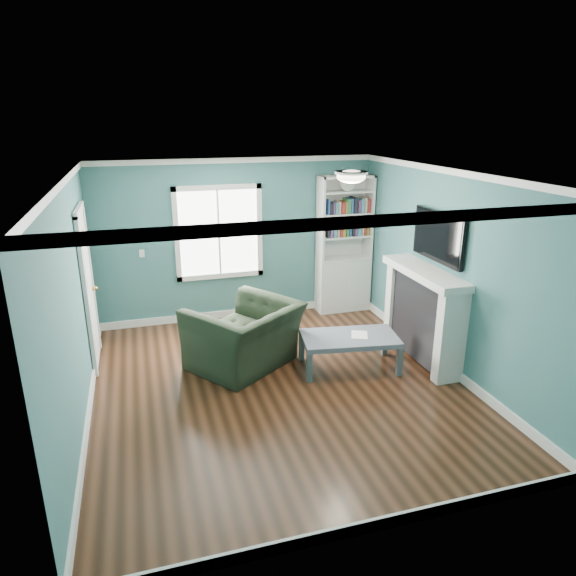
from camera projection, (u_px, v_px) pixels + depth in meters
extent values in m
plane|color=black|center=(280.00, 386.00, 6.41)|extent=(5.00, 5.00, 0.00)
plane|color=#396E71|center=(238.00, 240.00, 8.26)|extent=(4.50, 0.00, 4.50)
plane|color=#396E71|center=(372.00, 393.00, 3.72)|extent=(4.50, 0.00, 4.50)
plane|color=#396E71|center=(73.00, 307.00, 5.39)|extent=(0.00, 5.00, 5.00)
plane|color=#396E71|center=(447.00, 272.00, 6.60)|extent=(0.00, 5.00, 5.00)
plane|color=white|center=(279.00, 175.00, 5.58)|extent=(5.00, 5.00, 0.00)
cube|color=white|center=(240.00, 312.00, 8.65)|extent=(4.50, 0.03, 0.12)
cube|color=white|center=(363.00, 527.00, 4.13)|extent=(4.50, 0.03, 0.12)
cube|color=white|center=(89.00, 410.00, 5.79)|extent=(0.03, 5.00, 0.12)
cube|color=white|center=(437.00, 359.00, 6.99)|extent=(0.03, 5.00, 0.12)
cube|color=white|center=(235.00, 160.00, 7.84)|extent=(4.50, 0.04, 0.08)
cube|color=white|center=(381.00, 221.00, 3.34)|extent=(4.50, 0.04, 0.08)
cube|color=white|center=(58.00, 186.00, 4.99)|extent=(0.04, 5.00, 0.08)
cube|color=white|center=(456.00, 172.00, 6.19)|extent=(0.04, 5.00, 0.08)
cube|color=white|center=(219.00, 232.00, 8.13)|extent=(1.24, 0.01, 1.34)
cube|color=white|center=(177.00, 235.00, 7.94)|extent=(0.08, 0.06, 1.50)
cube|color=white|center=(259.00, 230.00, 8.30)|extent=(0.08, 0.06, 1.50)
cube|color=white|center=(221.00, 275.00, 8.34)|extent=(1.40, 0.06, 0.08)
cube|color=white|center=(217.00, 187.00, 7.89)|extent=(1.40, 0.06, 0.08)
cube|color=white|center=(219.00, 233.00, 8.12)|extent=(1.24, 0.03, 0.03)
cube|color=white|center=(219.00, 233.00, 8.12)|extent=(0.03, 0.03, 1.34)
cube|color=silver|center=(343.00, 284.00, 8.83)|extent=(0.90, 0.35, 0.90)
cube|color=silver|center=(320.00, 220.00, 8.34)|extent=(0.04, 0.35, 1.40)
cube|color=silver|center=(369.00, 217.00, 8.58)|extent=(0.04, 0.35, 1.40)
cube|color=silver|center=(341.00, 217.00, 8.61)|extent=(0.90, 0.02, 1.40)
cube|color=silver|center=(346.00, 176.00, 8.24)|extent=(0.90, 0.35, 0.04)
cube|color=silver|center=(344.00, 258.00, 8.68)|extent=(0.84, 0.33, 0.03)
cube|color=silver|center=(344.00, 236.00, 8.56)|extent=(0.84, 0.33, 0.03)
cube|color=silver|center=(345.00, 214.00, 8.43)|extent=(0.84, 0.33, 0.03)
cube|color=silver|center=(346.00, 192.00, 8.32)|extent=(0.84, 0.33, 0.03)
cube|color=black|center=(345.00, 229.00, 8.50)|extent=(0.70, 0.25, 0.22)
cube|color=#593366|center=(346.00, 206.00, 8.38)|extent=(0.70, 0.25, 0.22)
cylinder|color=beige|center=(347.00, 183.00, 8.23)|extent=(0.26, 0.06, 0.26)
cube|color=black|center=(424.00, 318.00, 6.96)|extent=(0.30, 1.20, 1.10)
cube|color=black|center=(421.00, 332.00, 7.02)|extent=(0.22, 0.65, 0.70)
cube|color=silver|center=(451.00, 338.00, 6.35)|extent=(0.36, 0.16, 1.20)
cube|color=silver|center=(399.00, 302.00, 7.57)|extent=(0.36, 0.16, 1.20)
cube|color=silver|center=(425.00, 273.00, 6.74)|extent=(0.44, 1.58, 0.10)
cube|color=black|center=(439.00, 236.00, 6.63)|extent=(0.06, 1.10, 0.65)
cube|color=silver|center=(88.00, 290.00, 6.75)|extent=(0.04, 0.80, 2.05)
cube|color=white|center=(87.00, 302.00, 6.35)|extent=(0.05, 0.08, 2.13)
cube|color=white|center=(91.00, 280.00, 7.16)|extent=(0.05, 0.08, 2.13)
cube|color=white|center=(79.00, 210.00, 6.41)|extent=(0.05, 0.98, 0.08)
sphere|color=#BF8C3F|center=(95.00, 288.00, 7.06)|extent=(0.07, 0.07, 0.07)
ellipsoid|color=white|center=(351.00, 177.00, 5.93)|extent=(0.34, 0.34, 0.15)
cylinder|color=white|center=(351.00, 173.00, 5.92)|extent=(0.38, 0.38, 0.03)
cube|color=white|center=(142.00, 253.00, 7.88)|extent=(0.08, 0.01, 0.12)
imported|color=black|center=(244.00, 326.00, 6.77)|extent=(1.57, 1.47, 1.15)
cube|color=#444D52|center=(309.00, 368.00, 6.47)|extent=(0.08, 0.08, 0.39)
cube|color=#444D52|center=(400.00, 362.00, 6.62)|extent=(0.08, 0.08, 0.39)
cube|color=#444D52|center=(302.00, 347.00, 7.04)|extent=(0.08, 0.08, 0.39)
cube|color=#444D52|center=(385.00, 342.00, 7.20)|extent=(0.08, 0.08, 0.39)
cube|color=#515868|center=(350.00, 338.00, 6.76)|extent=(1.34, 0.87, 0.07)
cube|color=white|center=(359.00, 335.00, 6.79)|extent=(0.30, 0.33, 0.00)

